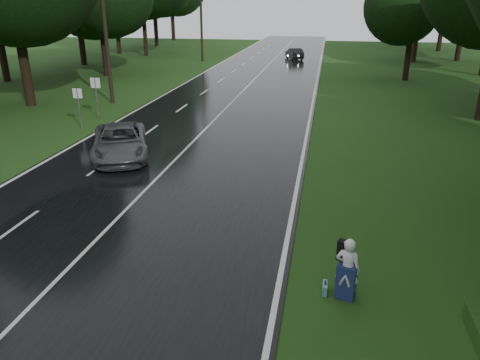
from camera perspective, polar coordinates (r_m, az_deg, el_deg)
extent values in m
plane|color=#1D4113|center=(13.59, -20.87, -10.61)|extent=(160.00, 160.00, 0.00)
cube|color=black|center=(31.13, -1.98, 8.76)|extent=(12.00, 140.00, 0.04)
cube|color=silver|center=(31.13, -1.98, 8.80)|extent=(0.12, 140.00, 0.01)
imported|color=#424346|center=(22.06, -14.84, 4.67)|extent=(4.34, 5.82, 1.47)
imported|color=black|center=(60.15, 6.85, 15.49)|extent=(2.70, 4.28, 1.33)
imported|color=silver|center=(11.57, 13.32, -10.81)|extent=(0.70, 0.57, 1.66)
cube|color=navy|center=(11.77, 13.16, -12.32)|extent=(0.54, 0.44, 0.93)
cube|color=black|center=(11.58, 13.06, -8.65)|extent=(0.42, 0.31, 0.53)
cube|color=teal|center=(12.01, 10.60, -13.19)|extent=(0.11, 0.39, 0.28)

